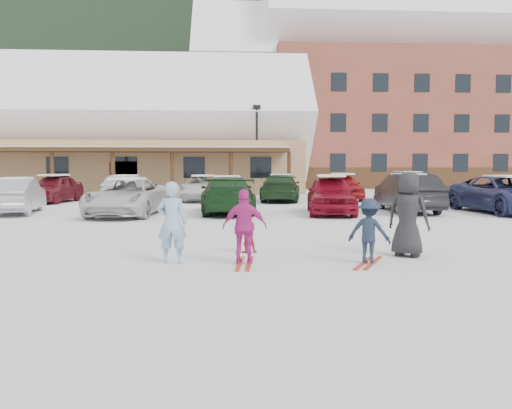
{
  "coord_description": "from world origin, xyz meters",
  "views": [
    {
      "loc": [
        -0.39,
        -10.05,
        1.84
      ],
      "look_at": [
        0.3,
        1.0,
        1.0
      ],
      "focal_mm": 35.0,
      "sensor_mm": 36.0,
      "label": 1
    }
  ],
  "objects": [
    {
      "name": "ground",
      "position": [
        0.0,
        0.0,
        0.0
      ],
      "size": [
        160.0,
        160.0,
        0.0
      ],
      "primitive_type": "plane",
      "color": "white",
      "rests_on": "ground"
    },
    {
      "name": "forested_hillside",
      "position": [
        0.0,
        85.0,
        19.0
      ],
      "size": [
        300.0,
        70.0,
        38.0
      ],
      "primitive_type": "cube",
      "color": "black",
      "rests_on": "ground"
    },
    {
      "name": "day_lodge",
      "position": [
        -9.0,
        27.96,
        3.94
      ],
      "size": [
        29.12,
        12.5,
        10.38
      ],
      "color": "#A97F59",
      "rests_on": "ground"
    },
    {
      "name": "alpine_hotel",
      "position": [
        14.27,
        38.0,
        8.63
      ],
      "size": [
        31.48,
        14.01,
        21.48
      ],
      "color": "brown",
      "rests_on": "ground"
    },
    {
      "name": "lamp_post",
      "position": [
        1.75,
        23.27,
        3.37
      ],
      "size": [
        0.5,
        0.25,
        5.93
      ],
      "color": "black",
      "rests_on": "ground"
    },
    {
      "name": "conifer_3",
      "position": [
        6.0,
        44.0,
        5.12
      ],
      "size": [
        3.96,
        3.96,
        9.18
      ],
      "color": "black",
      "rests_on": "ground"
    },
    {
      "name": "adult_skier",
      "position": [
        -1.4,
        -0.55,
        0.78
      ],
      "size": [
        0.6,
        0.42,
        1.57
      ],
      "primitive_type": "imported",
      "rotation": [
        0.0,
        0.0,
        3.07
      ],
      "color": "#8FB0D3",
      "rests_on": "ground"
    },
    {
      "name": "toddler_red",
      "position": [
        0.08,
        0.55,
        0.44
      ],
      "size": [
        0.44,
        0.34,
        0.88
      ],
      "primitive_type": "imported",
      "rotation": [
        0.0,
        0.0,
        3.16
      ],
      "color": "#BD3537",
      "rests_on": "ground"
    },
    {
      "name": "child_navy",
      "position": [
        2.33,
        -0.84,
        0.62
      ],
      "size": [
        0.92,
        0.79,
        1.24
      ],
      "primitive_type": "imported",
      "rotation": [
        0.0,
        0.0,
        2.65
      ],
      "color": "#192438",
      "rests_on": "ground"
    },
    {
      "name": "skis_child_navy",
      "position": [
        2.33,
        -0.84,
        0.01
      ],
      "size": [
        0.84,
        1.33,
        0.03
      ],
      "primitive_type": "cube",
      "rotation": [
        0.0,
        0.0,
        2.65
      ],
      "color": "#BB351A",
      "rests_on": "ground"
    },
    {
      "name": "child_magenta",
      "position": [
        -0.02,
        -0.75,
        0.71
      ],
      "size": [
        0.87,
        0.44,
        1.42
      ],
      "primitive_type": "imported",
      "rotation": [
        0.0,
        0.0,
        3.03
      ],
      "color": "#C62689",
      "rests_on": "ground"
    },
    {
      "name": "skis_child_magenta",
      "position": [
        -0.02,
        -0.75,
        0.01
      ],
      "size": [
        0.36,
        1.41,
        0.03
      ],
      "primitive_type": "cube",
      "rotation": [
        0.0,
        0.0,
        3.03
      ],
      "color": "#BB351A",
      "rests_on": "ground"
    },
    {
      "name": "bystander_dark",
      "position": [
        3.35,
        -0.13,
        0.87
      ],
      "size": [
        1.01,
        0.96,
        1.74
      ],
      "primitive_type": "imported",
      "rotation": [
        0.0,
        0.0,
        2.48
      ],
      "color": "black",
      "rests_on": "ground"
    },
    {
      "name": "parked_car_1",
      "position": [
        -8.58,
        10.07,
        0.7
      ],
      "size": [
        2.17,
        4.44,
        1.4
      ],
      "primitive_type": "imported",
      "rotation": [
        0.0,
        0.0,
        3.31
      ],
      "color": "#A6A6AA",
      "rests_on": "ground"
    },
    {
      "name": "parked_car_2",
      "position": [
        -4.06,
        9.08,
        0.7
      ],
      "size": [
        2.84,
        5.26,
        1.4
      ],
      "primitive_type": "imported",
      "rotation": [
        0.0,
        0.0,
        -0.11
      ],
      "color": "silver",
      "rests_on": "ground"
    },
    {
      "name": "parked_car_3",
      "position": [
        -0.32,
        9.73,
        0.73
      ],
      "size": [
        2.21,
        5.1,
        1.46
      ],
      "primitive_type": "imported",
      "rotation": [
        0.0,
        0.0,
        3.17
      ],
      "color": "#173A19",
      "rests_on": "ground"
    },
    {
      "name": "parked_car_4",
      "position": [
        3.74,
        9.2,
        0.75
      ],
      "size": [
        2.36,
        4.62,
        1.51
      ],
      "primitive_type": "imported",
      "rotation": [
        0.0,
        0.0,
        -0.14
      ],
      "color": "maroon",
      "rests_on": "ground"
    },
    {
      "name": "parked_car_5",
      "position": [
        7.08,
        9.92,
        0.77
      ],
      "size": [
        1.87,
        4.77,
        1.55
      ],
      "primitive_type": "imported",
      "rotation": [
        0.0,
        0.0,
        3.09
      ],
      "color": "black",
      "rests_on": "ground"
    },
    {
      "name": "parked_car_6",
      "position": [
        10.73,
        9.08,
        0.74
      ],
      "size": [
        2.75,
        5.46,
        1.48
      ],
      "primitive_type": "imported",
      "rotation": [
        0.0,
        0.0,
        0.06
      ],
      "color": "navy",
      "rests_on": "ground"
    },
    {
      "name": "parked_car_8",
      "position": [
        -9.2,
        16.3,
        0.72
      ],
      "size": [
        2.2,
        4.39,
        1.43
      ],
      "primitive_type": "imported",
      "rotation": [
        0.0,
        0.0,
        -0.12
      ],
      "color": "maroon",
      "rests_on": "ground"
    },
    {
      "name": "parked_car_9",
      "position": [
        -5.72,
        17.31,
        0.69
      ],
      "size": [
        1.77,
        4.3,
        1.38
      ],
      "primitive_type": "imported",
      "rotation": [
        0.0,
        0.0,
        3.07
      ],
      "color": "#ABAAAF",
      "rests_on": "ground"
    },
    {
      "name": "parked_car_10",
      "position": [
        -1.55,
        17.12,
        0.69
      ],
      "size": [
        2.97,
        5.25,
        1.39
      ],
      "primitive_type": "imported",
      "rotation": [
        0.0,
        0.0,
        -0.14
      ],
      "color": "silver",
      "rests_on": "ground"
    },
    {
      "name": "parked_car_11",
      "position": [
        2.59,
        16.46,
        0.72
      ],
      "size": [
        2.76,
        5.19,
        1.43
      ],
      "primitive_type": "imported",
      "rotation": [
        0.0,
        0.0,
        2.98
      ],
      "color": "#1D391D",
      "rests_on": "ground"
    },
    {
      "name": "parked_car_12",
      "position": [
        6.14,
        17.31,
        0.73
      ],
      "size": [
        1.75,
        4.3,
        1.46
      ],
      "primitive_type": "imported",
      "rotation": [
        0.0,
        0.0,
        -0.01
      ],
      "color": "#A3191D",
      "rests_on": "ground"
    },
    {
      "name": "parked_car_13",
      "position": [
        9.8,
        17.13,
        0.78
      ],
      "size": [
        1.7,
        4.77,
        1.57
      ],
      "primitive_type": "imported",
      "rotation": [
        0.0,
        0.0,
        3.15
      ],
      "color": "black",
      "rests_on": "ground"
    }
  ]
}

